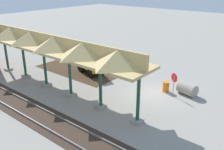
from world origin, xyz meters
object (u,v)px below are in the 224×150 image
traffic_barrel (166,87)px  concrete_pipe (187,89)px  stop_sign (174,80)px  backhoe (90,61)px

traffic_barrel → concrete_pipe: bearing=-161.1°
stop_sign → concrete_pipe: bearing=-128.9°
backhoe → concrete_pipe: bearing=-172.3°
backhoe → stop_sign: bearing=-177.8°
concrete_pipe → traffic_barrel: 1.79m
concrete_pipe → traffic_barrel: size_ratio=1.93×
stop_sign → concrete_pipe: size_ratio=1.16×
concrete_pipe → traffic_barrel: bearing=18.9°
stop_sign → traffic_barrel: 1.39m
stop_sign → backhoe: 9.19m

